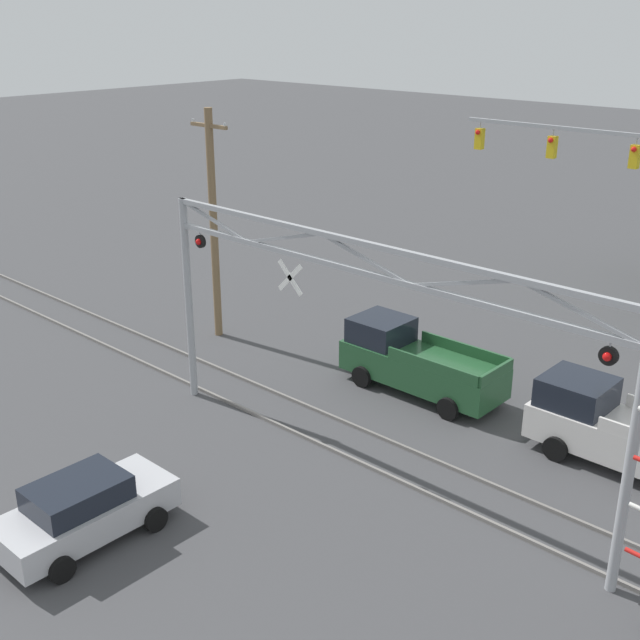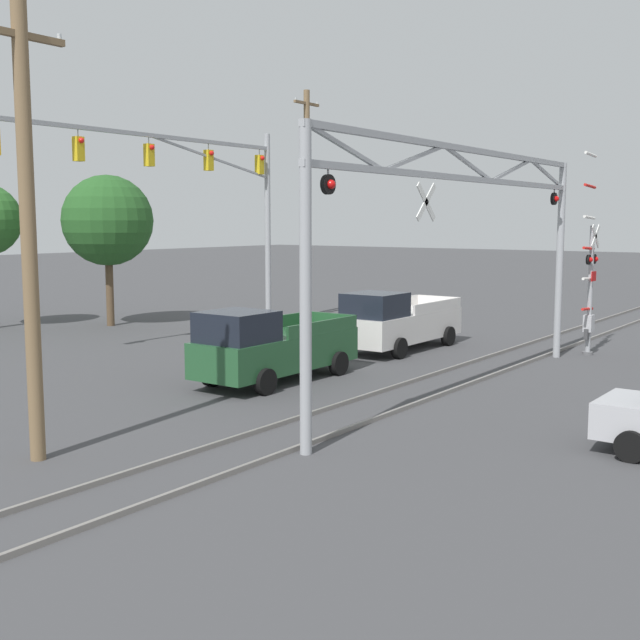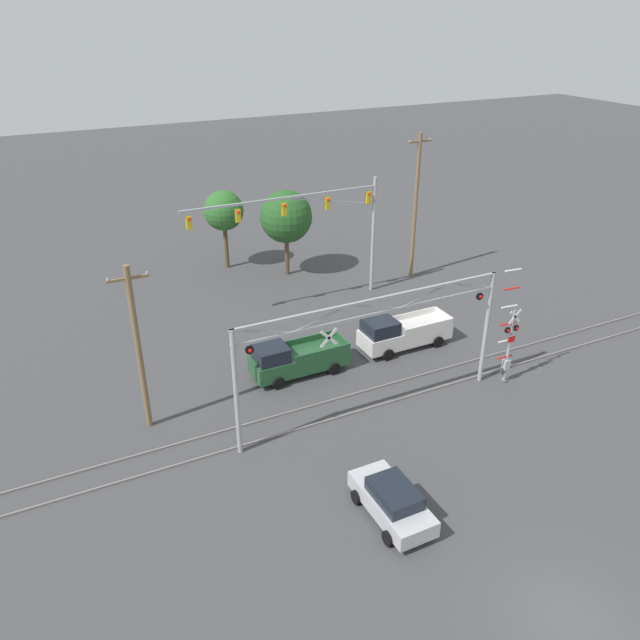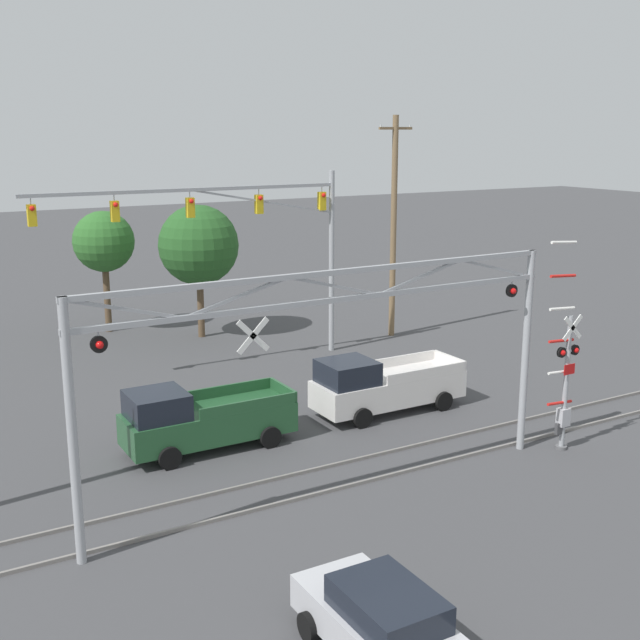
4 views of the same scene
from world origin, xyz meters
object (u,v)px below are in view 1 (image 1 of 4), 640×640
sedan_waiting (84,509)px  utility_pole_left (214,223)px  pickup_truck_following (625,433)px  pickup_truck_lead (415,361)px  crossing_gantry (363,312)px

sedan_waiting → utility_pole_left: bearing=125.3°
pickup_truck_following → utility_pole_left: bearing=-175.7°
pickup_truck_lead → sedan_waiting: 11.33m
pickup_truck_lead → pickup_truck_following: (6.76, -0.00, 0.00)m
crossing_gantry → sedan_waiting: 7.87m
pickup_truck_following → utility_pole_left: size_ratio=0.67×
crossing_gantry → sedan_waiting: size_ratio=3.42×
crossing_gantry → pickup_truck_following: bearing=45.0°
pickup_truck_lead → utility_pole_left: 8.84m
crossing_gantry → sedan_waiting: bearing=-113.4°
utility_pole_left → crossing_gantry: bearing=-20.9°
crossing_gantry → utility_pole_left: 10.68m
pickup_truck_lead → sedan_waiting: (-0.91, -11.29, -0.20)m
utility_pole_left → pickup_truck_lead: bearing=7.8°
crossing_gantry → sedan_waiting: crossing_gantry is taller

